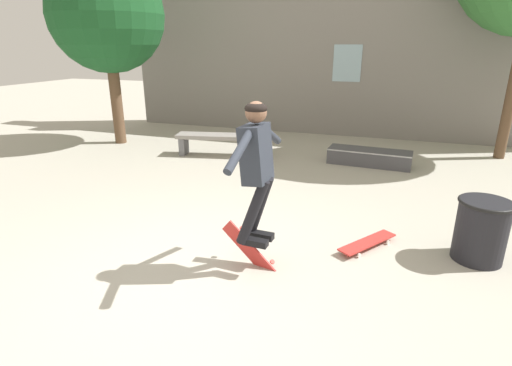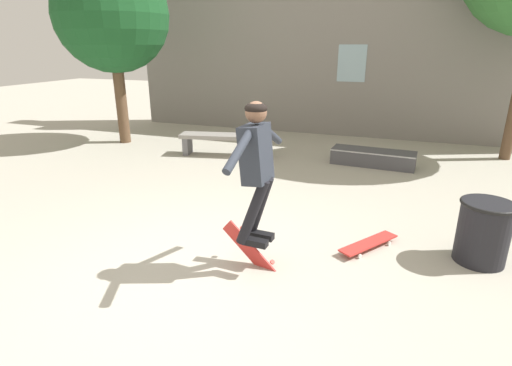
{
  "view_description": "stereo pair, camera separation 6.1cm",
  "coord_description": "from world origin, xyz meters",
  "px_view_note": "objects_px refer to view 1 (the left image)",
  "views": [
    {
      "loc": [
        1.72,
        -3.29,
        2.32
      ],
      "look_at": [
        0.49,
        0.29,
        1.0
      ],
      "focal_mm": 28.0,
      "sensor_mm": 36.0,
      "label": 1
    },
    {
      "loc": [
        1.78,
        -3.27,
        2.32
      ],
      "look_at": [
        0.49,
        0.29,
        1.0
      ],
      "focal_mm": 28.0,
      "sensor_mm": 36.0,
      "label": 2
    }
  ],
  "objects_px": {
    "park_bench": "(221,140)",
    "skate_ledge": "(369,157)",
    "skater": "(256,161)",
    "skateboard_resting": "(368,242)",
    "trash_bin": "(481,229)",
    "skateboard_flipping": "(250,251)",
    "tree_left": "(107,15)"
  },
  "relations": [
    {
      "from": "tree_left",
      "to": "skateboard_flipping",
      "type": "height_order",
      "value": "tree_left"
    },
    {
      "from": "tree_left",
      "to": "skateboard_resting",
      "type": "bearing_deg",
      "value": -30.14
    },
    {
      "from": "tree_left",
      "to": "skateboard_resting",
      "type": "relative_size",
      "value": 5.16
    },
    {
      "from": "trash_bin",
      "to": "skater",
      "type": "height_order",
      "value": "skater"
    },
    {
      "from": "skate_ledge",
      "to": "skater",
      "type": "distance_m",
      "value": 4.73
    },
    {
      "from": "skate_ledge",
      "to": "trash_bin",
      "type": "xyz_separation_m",
      "value": [
        1.43,
        -3.5,
        0.22
      ]
    },
    {
      "from": "skateboard_flipping",
      "to": "skateboard_resting",
      "type": "bearing_deg",
      "value": 41.45
    },
    {
      "from": "skater",
      "to": "skateboard_flipping",
      "type": "xyz_separation_m",
      "value": [
        -0.1,
        0.09,
        -1.06
      ]
    },
    {
      "from": "park_bench",
      "to": "skateboard_resting",
      "type": "distance_m",
      "value": 4.72
    },
    {
      "from": "skate_ledge",
      "to": "skater",
      "type": "xyz_separation_m",
      "value": [
        -0.87,
        -4.52,
        1.07
      ]
    },
    {
      "from": "tree_left",
      "to": "skate_ledge",
      "type": "bearing_deg",
      "value": 0.16
    },
    {
      "from": "tree_left",
      "to": "skate_ledge",
      "type": "relative_size",
      "value": 2.55
    },
    {
      "from": "park_bench",
      "to": "skate_ledge",
      "type": "xyz_separation_m",
      "value": [
        3.12,
        0.31,
        -0.19
      ]
    },
    {
      "from": "park_bench",
      "to": "trash_bin",
      "type": "xyz_separation_m",
      "value": [
        4.55,
        -3.18,
        0.03
      ]
    },
    {
      "from": "park_bench",
      "to": "skateboard_flipping",
      "type": "distance_m",
      "value": 4.65
    },
    {
      "from": "skater",
      "to": "skateboard_resting",
      "type": "xyz_separation_m",
      "value": [
        1.11,
        0.9,
        -1.15
      ]
    },
    {
      "from": "skater",
      "to": "skate_ledge",
      "type": "bearing_deg",
      "value": 82.93
    },
    {
      "from": "tree_left",
      "to": "park_bench",
      "type": "distance_m",
      "value": 3.85
    },
    {
      "from": "skateboard_flipping",
      "to": "skateboard_resting",
      "type": "relative_size",
      "value": 0.87
    },
    {
      "from": "skate_ledge",
      "to": "skateboard_resting",
      "type": "xyz_separation_m",
      "value": [
        0.24,
        -3.62,
        -0.09
      ]
    },
    {
      "from": "skate_ledge",
      "to": "trash_bin",
      "type": "height_order",
      "value": "trash_bin"
    },
    {
      "from": "tree_left",
      "to": "skate_ledge",
      "type": "distance_m",
      "value": 6.58
    },
    {
      "from": "trash_bin",
      "to": "skateboard_resting",
      "type": "xyz_separation_m",
      "value": [
        -1.19,
        -0.12,
        -0.31
      ]
    },
    {
      "from": "tree_left",
      "to": "skater",
      "type": "distance_m",
      "value": 7.01
    },
    {
      "from": "park_bench",
      "to": "trash_bin",
      "type": "height_order",
      "value": "trash_bin"
    },
    {
      "from": "tree_left",
      "to": "skateboard_flipping",
      "type": "xyz_separation_m",
      "value": [
        5.0,
        -4.41,
        -2.77
      ]
    },
    {
      "from": "trash_bin",
      "to": "skateboard_resting",
      "type": "bearing_deg",
      "value": -174.14
    },
    {
      "from": "skateboard_flipping",
      "to": "park_bench",
      "type": "bearing_deg",
      "value": 125.05
    },
    {
      "from": "park_bench",
      "to": "tree_left",
      "type": "bearing_deg",
      "value": 162.2
    },
    {
      "from": "tree_left",
      "to": "skater",
      "type": "relative_size",
      "value": 2.87
    },
    {
      "from": "skate_ledge",
      "to": "trash_bin",
      "type": "distance_m",
      "value": 3.78
    },
    {
      "from": "tree_left",
      "to": "skateboard_flipping",
      "type": "relative_size",
      "value": 5.94
    }
  ]
}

